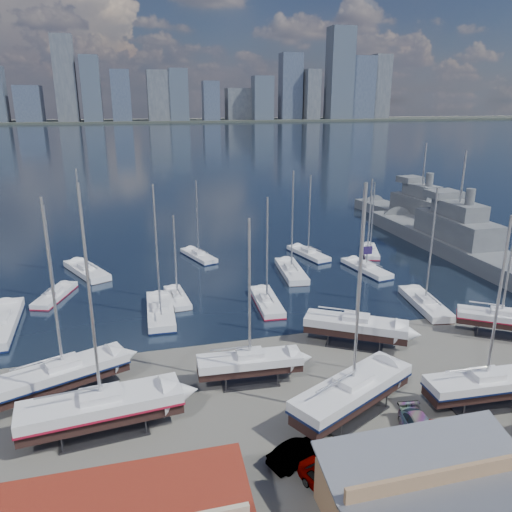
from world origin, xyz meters
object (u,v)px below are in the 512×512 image
object	(u,v)px
naval_ship_east	(455,243)
flagpole	(359,299)
sailboat_cradle_0	(64,373)
naval_ship_west	(419,217)
car_a	(329,483)

from	to	relation	value
naval_ship_east	flagpole	size ratio (longest dim) A/B	3.73
sailboat_cradle_0	naval_ship_east	bearing A→B (deg)	3.62
sailboat_cradle_0	naval_ship_west	bearing A→B (deg)	14.50
naval_ship_west	car_a	distance (m)	77.03
sailboat_cradle_0	flagpole	bearing A→B (deg)	-26.78
flagpole	car_a	bearing A→B (deg)	-120.96
naval_ship_west	flagpole	distance (m)	61.18
naval_ship_west	car_a	world-z (taller)	naval_ship_west
sailboat_cradle_0	car_a	bearing A→B (deg)	-64.94
flagpole	sailboat_cradle_0	bearing A→B (deg)	175.49
naval_ship_east	flagpole	xyz separation A→B (m)	(-31.61, -29.74, 5.27)
sailboat_cradle_0	naval_ship_west	xyz separation A→B (m)	(62.33, 46.57, -0.45)
car_a	naval_ship_east	bearing A→B (deg)	28.49
naval_ship_east	naval_ship_west	world-z (taller)	naval_ship_east
sailboat_cradle_0	naval_ship_east	world-z (taller)	sailboat_cradle_0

